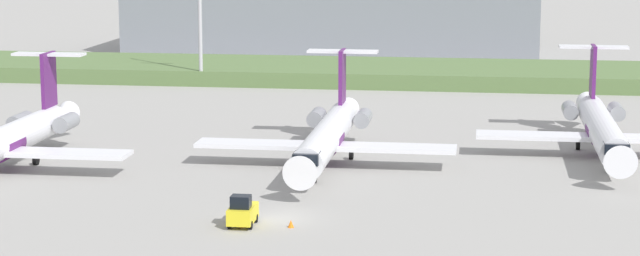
# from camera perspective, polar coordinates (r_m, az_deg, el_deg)

# --- Properties ---
(ground_plane) EXTENTS (500.00, 500.00, 0.00)m
(ground_plane) POSITION_cam_1_polar(r_m,az_deg,el_deg) (112.11, 0.65, -0.70)
(ground_plane) COLOR #9E9B96
(grass_berm) EXTENTS (320.00, 20.00, 2.02)m
(grass_berm) POSITION_cam_1_polar(r_m,az_deg,el_deg) (156.59, 2.82, 2.76)
(grass_berm) COLOR #597542
(grass_berm) RESTS_ON ground
(regional_jet_second) EXTENTS (22.81, 31.00, 9.00)m
(regional_jet_second) POSITION_cam_1_polar(r_m,az_deg,el_deg) (103.20, -15.27, -0.58)
(regional_jet_second) COLOR white
(regional_jet_second) RESTS_ON ground
(regional_jet_third) EXTENTS (22.81, 31.00, 9.00)m
(regional_jet_third) POSITION_cam_1_polar(r_m,az_deg,el_deg) (101.92, 0.38, -0.35)
(regional_jet_third) COLOR white
(regional_jet_third) RESTS_ON ground
(regional_jet_fourth) EXTENTS (22.81, 31.00, 9.00)m
(regional_jet_fourth) POSITION_cam_1_polar(r_m,az_deg,el_deg) (109.01, 13.75, 0.05)
(regional_jet_fourth) COLOR white
(regional_jet_fourth) RESTS_ON ground
(antenna_mast) EXTENTS (4.40, 0.50, 19.32)m
(antenna_mast) POSITION_cam_1_polar(r_m,az_deg,el_deg) (150.19, -5.95, 5.11)
(antenna_mast) COLOR #B2B2B7
(antenna_mast) RESTS_ON ground
(distant_hangar) EXTENTS (65.68, 22.18, 12.54)m
(distant_hangar) POSITION_cam_1_polar(r_m,az_deg,el_deg) (189.31, 0.68, 5.64)
(distant_hangar) COLOR gray
(distant_hangar) RESTS_ON ground
(baggage_tug) EXTENTS (1.72, 3.20, 2.30)m
(baggage_tug) POSITION_cam_1_polar(r_m,az_deg,el_deg) (81.41, -3.86, -4.16)
(baggage_tug) COLOR yellow
(baggage_tug) RESTS_ON ground
(safety_cone_front_marker) EXTENTS (0.44, 0.44, 0.55)m
(safety_cone_front_marker) POSITION_cam_1_polar(r_m,az_deg,el_deg) (81.22, -3.88, -4.73)
(safety_cone_front_marker) COLOR orange
(safety_cone_front_marker) RESTS_ON ground
(safety_cone_mid_marker) EXTENTS (0.44, 0.44, 0.55)m
(safety_cone_mid_marker) POSITION_cam_1_polar(r_m,az_deg,el_deg) (80.98, -1.45, -4.76)
(safety_cone_mid_marker) COLOR orange
(safety_cone_mid_marker) RESTS_ON ground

